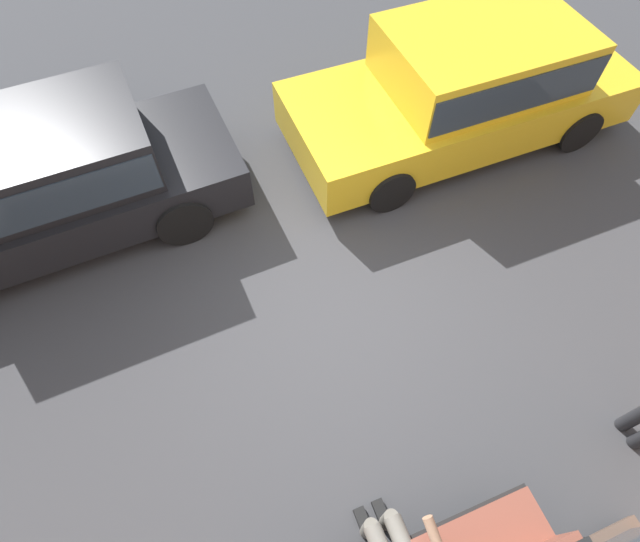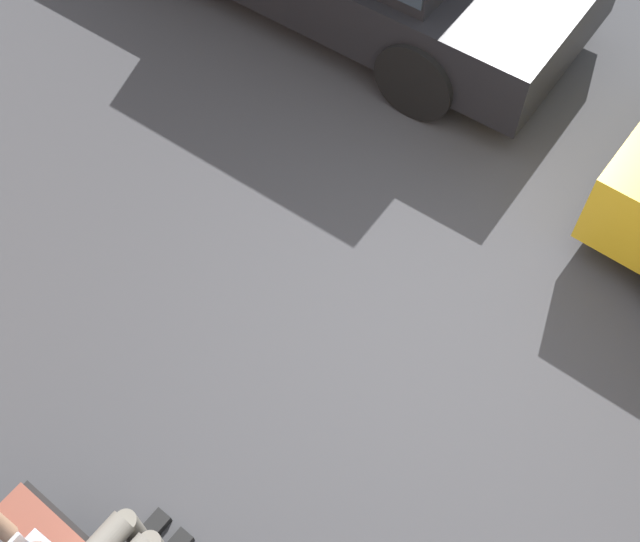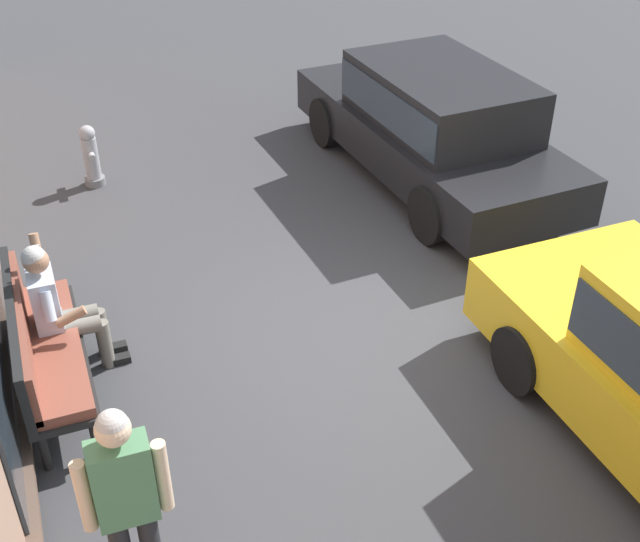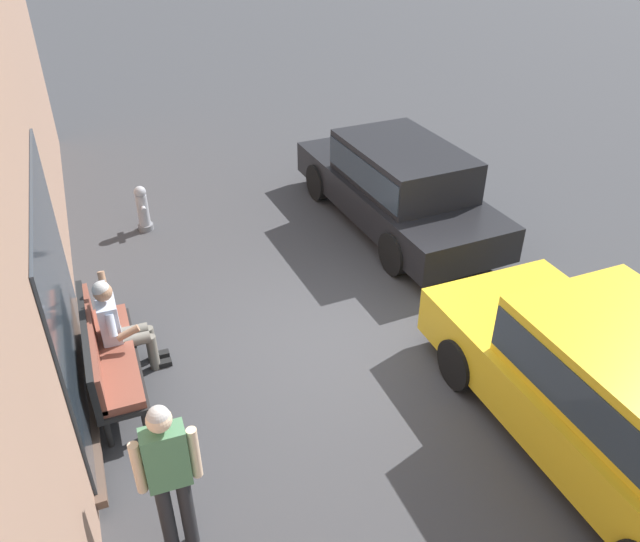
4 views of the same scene
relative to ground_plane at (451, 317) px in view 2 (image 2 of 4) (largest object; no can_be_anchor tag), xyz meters
name	(u,v)px [view 2 (image 2 of 4)]	position (x,y,z in m)	size (l,w,h in m)	color
ground_plane	(451,317)	(0.00, 0.00, 0.00)	(60.00, 60.00, 0.00)	#38383A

